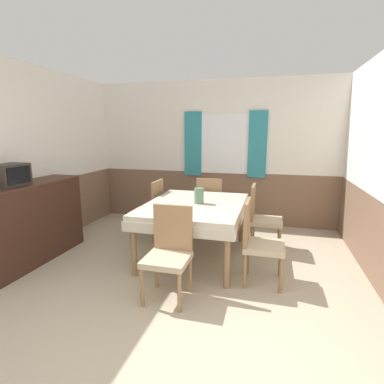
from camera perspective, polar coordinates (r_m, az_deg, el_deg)
The scene contains 11 objects.
wall_back at distance 5.58m, azimuth 4.34°, elevation 7.48°, with size 4.80×0.10×2.60m.
wall_left at distance 4.74m, azimuth -28.89°, elevation 5.30°, with size 0.05×4.50×2.60m.
dining_table at distance 4.02m, azimuth 0.55°, elevation -3.55°, with size 1.29×1.66×0.75m.
chair_right_near at distance 3.47m, azimuth 12.42°, elevation -8.86°, with size 0.44×0.44×0.95m.
chair_right_far at distance 4.42m, azimuth 13.09°, elevation -4.44°, with size 0.44×0.44×0.95m.
chair_head_window at distance 5.04m, azimuth 3.54°, elevation -2.22°, with size 0.44×0.44×0.95m.
chair_head_near at distance 3.12m, azimuth -4.37°, elevation -10.96°, with size 0.44×0.44×0.95m.
chair_left_far at distance 4.79m, azimuth -7.92°, elevation -3.04°, with size 0.44×0.44×0.95m.
sideboard at distance 4.45m, azimuth -28.44°, elevation -5.06°, with size 0.46×1.57×1.05m.
tv at distance 4.19m, azimuth -31.43°, elevation 2.75°, with size 0.29×0.41×0.27m.
vase at distance 3.96m, azimuth 1.33°, elevation -0.72°, with size 0.13×0.13×0.21m.
Camera 1 is at (1.06, -1.35, 1.69)m, focal length 28.00 mm.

